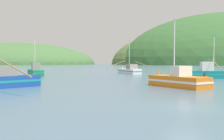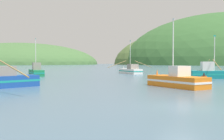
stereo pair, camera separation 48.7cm
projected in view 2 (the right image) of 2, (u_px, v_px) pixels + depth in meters
ground_plane at (180, 107)px, 15.40m from camera, size 600.00×600.00×0.00m
hill_mid_right at (22, 64)px, 253.41m from camera, size 149.17×119.34×42.04m
hill_far_right at (210, 64)px, 267.71m from camera, size 202.25×161.80×76.87m
fishing_boat_green at (36, 72)px, 49.27m from camera, size 3.53×7.64×7.22m
fishing_boat_white at (131, 70)px, 57.43m from camera, size 10.92×7.64×7.45m
fishing_boat_orange at (177, 80)px, 27.27m from camera, size 4.61×7.35×7.36m
fishing_boat_teal at (210, 73)px, 41.46m from camera, size 6.60×11.12×6.93m
channel_buoy at (204, 78)px, 32.83m from camera, size 0.66×0.66×1.37m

